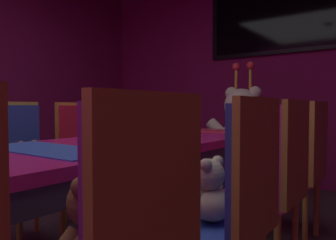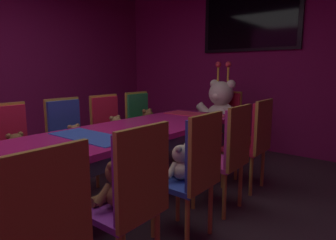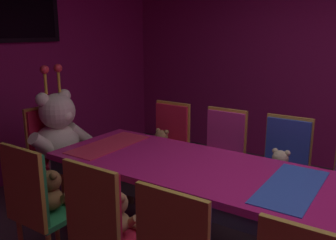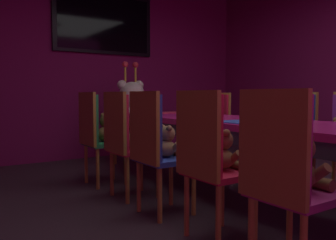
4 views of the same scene
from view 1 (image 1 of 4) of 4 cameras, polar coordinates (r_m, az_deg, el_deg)
wall_back at (r=4.41m, az=17.57°, el=8.04°), size 5.20×0.12×2.80m
banquet_table at (r=1.72m, az=-19.64°, el=-7.55°), size 0.90×3.71×0.75m
chair_left_3 at (r=2.61m, az=-24.20°, el=-5.68°), size 0.42×0.41×0.98m
teddy_left_3 at (r=2.49m, az=-22.57°, el=-6.65°), size 0.21×0.27×0.26m
chair_left_4 at (r=2.91m, az=-14.34°, el=-4.75°), size 0.42×0.41×0.98m
teddy_left_4 at (r=2.80m, az=-12.45°, el=-5.31°), size 0.23×0.30×0.29m
chair_left_5 at (r=3.34m, az=-6.59°, el=-3.80°), size 0.42×0.41×0.98m
teddy_left_5 at (r=3.24m, az=-4.70°, el=-4.10°), size 0.25×0.32×0.30m
teddy_right_2 at (r=1.03m, az=-12.78°, el=-18.21°), size 0.25×0.32×0.30m
chair_right_3 at (r=1.40m, az=12.03°, el=-12.35°), size 0.42×0.41×0.98m
teddy_right_3 at (r=1.46m, az=6.78°, el=-12.41°), size 0.23×0.29×0.28m
chair_right_4 at (r=1.95m, az=18.72°, el=-8.26°), size 0.42×0.41×0.98m
chair_right_5 at (r=2.54m, az=22.56°, el=-5.88°), size 0.42×0.41×0.98m
teddy_right_5 at (r=2.57m, az=19.44°, el=-6.12°), size 0.23×0.30×0.28m
throne_chair at (r=3.65m, az=13.38°, el=-3.33°), size 0.41×0.42×0.98m
king_teddy_bear at (r=3.48m, az=12.31°, el=-0.87°), size 0.74×0.57×0.95m
wall_tv at (r=4.43m, az=17.27°, el=16.55°), size 1.60×0.06×0.93m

